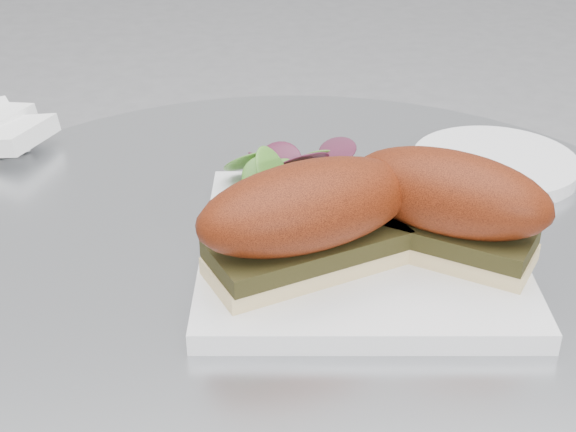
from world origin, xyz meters
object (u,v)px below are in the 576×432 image
object	(u,v)px
plate	(359,249)
sandwich_right	(448,203)
sandwich_left	(308,217)
saucer	(495,164)

from	to	relation	value
plate	sandwich_right	world-z (taller)	sandwich_right
sandwich_right	plate	bearing A→B (deg)	-169.58
sandwich_left	saucer	world-z (taller)	sandwich_left
saucer	plate	bearing A→B (deg)	-139.71
sandwich_left	saucer	xyz separation A→B (m)	(0.21, 0.17, -0.05)
plate	saucer	distance (m)	0.21
plate	sandwich_left	world-z (taller)	sandwich_left
sandwich_left	sandwich_right	world-z (taller)	same
plate	saucer	size ratio (longest dim) A/B	1.56
sandwich_left	sandwich_right	xyz separation A→B (m)	(0.10, 0.01, -0.00)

